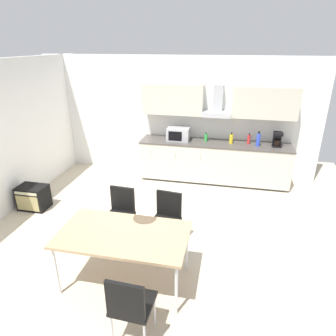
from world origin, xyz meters
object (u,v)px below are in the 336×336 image
object	(u,v)px
coffee_maker	(277,139)
bottle_red	(249,139)
pendant_lamp	(118,155)
microwave	(178,134)
bottle_blue	(258,140)
chair_near_right	(130,304)
bottle_yellow	(231,139)
dining_table	(123,236)
chair_far_left	(121,210)
bottle_green	(206,137)
guitar_amp	(33,197)
chair_far_right	(167,215)

from	to	relation	value
coffee_maker	bottle_red	size ratio (longest dim) A/B	1.28
coffee_maker	pendant_lamp	world-z (taller)	pendant_lamp
microwave	coffee_maker	xyz separation A→B (m)	(2.05, 0.03, 0.01)
bottle_blue	chair_near_right	xyz separation A→B (m)	(-1.40, -4.11, -0.48)
bottle_yellow	dining_table	size ratio (longest dim) A/B	0.15
chair_far_left	bottle_red	bearing A→B (deg)	53.22
coffee_maker	bottle_green	world-z (taller)	coffee_maker
chair_far_left	guitar_amp	xyz separation A→B (m)	(-1.94, 0.59, -0.31)
bottle_green	guitar_amp	size ratio (longest dim) A/B	0.37
chair_far_left	chair_far_right	xyz separation A→B (m)	(0.71, -0.00, 0.00)
chair_near_right	guitar_amp	world-z (taller)	chair_near_right
coffee_maker	bottle_red	distance (m)	0.56
chair_near_right	pendant_lamp	size ratio (longest dim) A/B	2.72
pendant_lamp	chair_near_right	bearing A→B (deg)	-66.83
chair_far_right	guitar_amp	bearing A→B (deg)	167.54
microwave	bottle_blue	bearing A→B (deg)	-1.41
microwave	chair_near_right	size ratio (longest dim) A/B	0.55
bottle_green	bottle_blue	size ratio (longest dim) A/B	0.62
chair_far_left	dining_table	bearing A→B (deg)	-66.92
bottle_blue	bottle_red	size ratio (longest dim) A/B	1.33
bottle_yellow	chair_far_right	distance (m)	2.70
chair_far_left	chair_near_right	world-z (taller)	same
bottle_green	bottle_red	size ratio (longest dim) A/B	0.83
coffee_maker	chair_far_left	size ratio (longest dim) A/B	0.34
coffee_maker	bottle_yellow	xyz separation A→B (m)	(-0.92, -0.02, -0.05)
microwave	guitar_amp	size ratio (longest dim) A/B	0.92
chair_far_left	guitar_amp	size ratio (longest dim) A/B	1.67
chair_far_right	dining_table	bearing A→B (deg)	-113.94
bottle_green	pendant_lamp	world-z (taller)	pendant_lamp
chair_near_right	bottle_yellow	bearing A→B (deg)	78.36
bottle_yellow	bottle_blue	distance (m)	0.55
bottle_green	guitar_amp	xyz separation A→B (m)	(-2.97, -1.98, -0.75)
microwave	dining_table	xyz separation A→B (m)	(-0.08, -3.33, -0.34)
bottle_red	bottle_green	bearing A→B (deg)	179.78
bottle_red	chair_far_right	xyz separation A→B (m)	(-1.21, -2.57, -0.45)
bottle_green	bottle_red	world-z (taller)	bottle_red
microwave	bottle_green	size ratio (longest dim) A/B	2.47
microwave	dining_table	size ratio (longest dim) A/B	0.30
chair_near_right	chair_far_right	xyz separation A→B (m)	(0.01, 1.64, 0.00)
chair_far_left	bottle_green	bearing A→B (deg)	68.28
bottle_yellow	coffee_maker	bearing A→B (deg)	0.96
bottle_blue	pendant_lamp	world-z (taller)	pendant_lamp
bottle_green	guitar_amp	distance (m)	3.64
dining_table	chair_far_right	size ratio (longest dim) A/B	1.81
bottle_green	chair_far_left	distance (m)	2.80
chair_near_right	chair_far_right	world-z (taller)	same
bottle_blue	guitar_amp	bearing A→B (deg)	-155.05
microwave	chair_far_right	distance (m)	2.57
bottle_blue	chair_far_right	bearing A→B (deg)	-119.36
bottle_yellow	bottle_blue	world-z (taller)	bottle_blue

